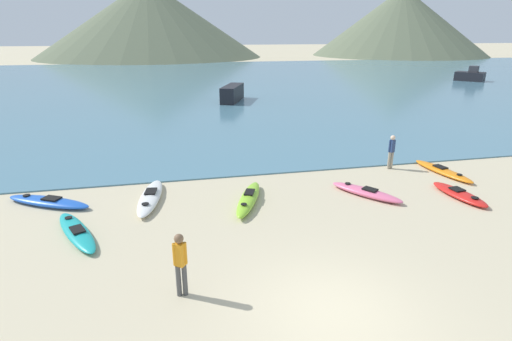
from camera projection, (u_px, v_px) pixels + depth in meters
ground_plane at (333, 313)px, 9.02m from camera, size 400.00×400.00×0.00m
bay_water at (194, 83)px, 49.89m from camera, size 160.00×70.00×0.06m
far_hill_left at (150, 19)px, 98.69m from camera, size 55.07×55.07×17.94m
far_hill_midleft at (400, 22)px, 105.71m from camera, size 45.24×45.24×17.03m
kayak_on_sand_0 at (150, 197)px, 14.96m from camera, size 1.20×3.59×0.35m
kayak_on_sand_1 at (48, 202)px, 14.60m from camera, size 3.40×2.31×0.32m
kayak_on_sand_2 at (249, 199)px, 14.78m from camera, size 1.80×3.34×0.40m
kayak_on_sand_3 at (366, 192)px, 15.45m from camera, size 2.25×2.80×0.34m
kayak_on_sand_4 at (443, 171)px, 17.88m from camera, size 1.14×3.37×0.30m
kayak_on_sand_5 at (77, 232)px, 12.43m from camera, size 1.99×3.26×0.30m
kayak_on_sand_6 at (459, 194)px, 15.32m from camera, size 1.03×2.70×0.31m
person_near_foreground at (180, 261)px, 9.34m from camera, size 0.33×0.28×1.64m
person_near_waterline at (392, 150)px, 18.27m from camera, size 0.32×0.25×1.59m
moored_boat_0 at (232, 93)px, 36.20m from camera, size 2.84×4.65×1.40m
moored_boat_1 at (470, 76)px, 51.36m from camera, size 3.67×3.86×1.88m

